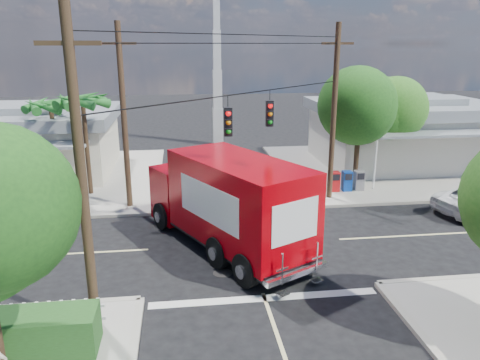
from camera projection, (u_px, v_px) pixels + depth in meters
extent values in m
plane|color=black|center=(246.00, 244.00, 19.34)|extent=(120.00, 120.00, 0.00)
cube|color=#AAA499|center=(386.00, 167.00, 31.14)|extent=(14.00, 14.00, 0.14)
cube|color=#A5A192|center=(283.00, 171.00, 30.29)|extent=(0.25, 14.00, 0.14)
cube|color=#A5A192|center=(443.00, 201.00, 24.48)|extent=(14.00, 0.25, 0.14)
cube|color=#AAA499|center=(42.00, 179.00, 28.45)|extent=(14.00, 14.00, 0.14)
cube|color=#A5A192|center=(159.00, 175.00, 29.31)|extent=(0.25, 14.00, 0.14)
cube|color=#A5A192|center=(1.00, 220.00, 21.79)|extent=(14.00, 0.25, 0.14)
cube|color=beige|center=(223.00, 178.00, 28.86)|extent=(0.12, 12.00, 0.01)
cube|color=beige|center=(471.00, 232.00, 20.57)|extent=(12.00, 0.12, 0.01)
cube|color=silver|center=(265.00, 298.00, 15.25)|extent=(7.50, 0.40, 0.01)
cube|color=silver|center=(403.00, 138.00, 31.78)|extent=(11.00, 8.00, 3.40)
cube|color=gray|center=(406.00, 107.00, 31.21)|extent=(11.80, 8.80, 0.70)
cube|color=gray|center=(407.00, 100.00, 31.07)|extent=(6.05, 4.40, 0.50)
cube|color=gray|center=(445.00, 133.00, 26.78)|extent=(9.90, 1.80, 0.15)
cylinder|color=silver|center=(375.00, 164.00, 25.89)|extent=(0.12, 0.12, 2.90)
cube|color=beige|center=(29.00, 147.00, 29.29)|extent=(10.00, 8.00, 3.20)
cube|color=gray|center=(25.00, 116.00, 28.74)|extent=(10.80, 8.80, 0.70)
cube|color=gray|center=(24.00, 108.00, 28.60)|extent=(5.50, 4.40, 0.50)
cylinder|color=silver|center=(77.00, 173.00, 24.42)|extent=(0.12, 0.12, 2.70)
cube|color=silver|center=(218.00, 127.00, 38.03)|extent=(0.80, 0.80, 3.00)
cube|color=silver|center=(217.00, 89.00, 37.18)|extent=(0.70, 0.70, 3.00)
cube|color=silver|center=(217.00, 50.00, 36.34)|extent=(0.60, 0.60, 3.00)
cube|color=silver|center=(216.00, 9.00, 35.50)|extent=(0.50, 0.50, 3.00)
cylinder|color=#422D1C|center=(357.00, 152.00, 26.09)|extent=(0.28, 0.28, 4.10)
sphere|color=#1C4A17|center=(360.00, 106.00, 25.37)|extent=(4.10, 4.10, 4.10)
sphere|color=#1C4A17|center=(352.00, 101.00, 25.44)|extent=(3.33, 3.33, 3.33)
sphere|color=#1C4A17|center=(368.00, 109.00, 25.16)|extent=(3.58, 3.58, 3.58)
cylinder|color=#422D1C|center=(384.00, 147.00, 28.57)|extent=(0.28, 0.28, 3.58)
sphere|color=#2A661B|center=(387.00, 110.00, 27.94)|extent=(3.58, 3.58, 3.58)
sphere|color=#2A661B|center=(380.00, 106.00, 28.02)|extent=(2.91, 2.91, 2.91)
sphere|color=#2A661B|center=(395.00, 112.00, 27.73)|extent=(3.14, 3.14, 3.14)
cylinder|color=#422D1C|center=(87.00, 148.00, 24.83)|extent=(0.24, 0.24, 5.00)
cone|color=#226D25|center=(100.00, 99.00, 24.21)|extent=(0.50, 2.06, 0.98)
cone|color=#226D25|center=(96.00, 97.00, 24.84)|extent=(1.92, 1.68, 0.98)
cone|color=#226D25|center=(82.00, 97.00, 24.91)|extent=(2.12, 0.95, 0.98)
cone|color=#226D25|center=(68.00, 98.00, 24.37)|extent=(1.34, 2.07, 0.98)
cone|color=#226D25|center=(64.00, 100.00, 23.63)|extent=(1.34, 2.07, 0.98)
cone|color=#226D25|center=(75.00, 101.00, 23.24)|extent=(2.12, 0.95, 0.98)
cone|color=#226D25|center=(91.00, 100.00, 23.50)|extent=(1.92, 1.68, 0.98)
cylinder|color=#422D1C|center=(55.00, 147.00, 26.06)|extent=(0.24, 0.24, 4.60)
cone|color=#226D25|center=(68.00, 104.00, 25.50)|extent=(0.50, 2.06, 0.98)
cone|color=#226D25|center=(64.00, 102.00, 26.13)|extent=(1.92, 1.68, 0.98)
cone|color=#226D25|center=(51.00, 102.00, 26.20)|extent=(2.12, 0.95, 0.98)
cone|color=#226D25|center=(37.00, 103.00, 25.66)|extent=(1.34, 2.07, 0.98)
cone|color=#226D25|center=(33.00, 105.00, 24.92)|extent=(1.34, 2.07, 0.98)
cone|color=#226D25|center=(42.00, 106.00, 24.53)|extent=(2.12, 0.95, 0.98)
cone|color=#226D25|center=(58.00, 105.00, 24.79)|extent=(1.92, 1.68, 0.98)
cylinder|color=#473321|center=(82.00, 179.00, 12.49)|extent=(0.28, 0.28, 9.00)
cube|color=#473321|center=(68.00, 43.00, 11.51)|extent=(1.60, 0.12, 0.12)
cylinder|color=#473321|center=(334.00, 115.00, 23.67)|extent=(0.28, 0.28, 9.00)
cube|color=#473321|center=(338.00, 43.00, 22.69)|extent=(1.60, 0.12, 0.12)
cylinder|color=#473321|center=(124.00, 119.00, 22.40)|extent=(0.28, 0.28, 9.00)
cube|color=#473321|center=(119.00, 43.00, 21.41)|extent=(1.60, 0.12, 0.12)
cylinder|color=black|center=(247.00, 93.00, 17.61)|extent=(10.43, 10.43, 0.04)
cube|color=black|center=(228.00, 122.00, 17.01)|extent=(0.30, 0.24, 1.05)
sphere|color=red|center=(228.00, 113.00, 16.79)|extent=(0.20, 0.20, 0.20)
cube|color=black|center=(270.00, 113.00, 19.05)|extent=(0.30, 0.24, 1.05)
sphere|color=red|center=(270.00, 106.00, 18.83)|extent=(0.20, 0.20, 0.20)
cube|color=silver|center=(99.00, 314.00, 13.22)|extent=(0.09, 0.06, 1.00)
cube|color=#B51114|center=(334.00, 181.00, 25.76)|extent=(0.50, 0.50, 1.10)
cube|color=#0B389B|center=(347.00, 181.00, 25.85)|extent=(0.50, 0.50, 1.10)
cube|color=slate|center=(359.00, 180.00, 25.94)|extent=(0.50, 0.50, 1.10)
cube|color=black|center=(225.00, 232.00, 19.02)|extent=(6.21, 8.73, 0.27)
cube|color=#A70008|center=(185.00, 192.00, 21.40)|extent=(3.19, 2.87, 2.41)
cube|color=black|center=(177.00, 179.00, 21.87)|extent=(2.16, 1.32, 1.04)
cube|color=silver|center=(176.00, 202.00, 22.38)|extent=(2.29, 1.29, 0.38)
cube|color=#A70008|center=(239.00, 201.00, 17.79)|extent=(5.39, 6.90, 3.18)
cube|color=white|center=(268.00, 190.00, 18.51)|extent=(1.86, 3.50, 1.42)
cube|color=white|center=(208.00, 203.00, 16.97)|extent=(1.86, 3.50, 1.42)
cube|color=white|center=(295.00, 222.00, 15.23)|extent=(1.75, 0.94, 1.42)
cube|color=silver|center=(296.00, 273.00, 15.63)|extent=(2.45, 1.47, 0.20)
cube|color=silver|center=(282.00, 269.00, 14.97)|extent=(0.47, 0.29, 1.10)
cube|color=silver|center=(317.00, 257.00, 15.81)|extent=(0.47, 0.29, 1.10)
cylinder|color=black|center=(162.00, 216.00, 20.82)|extent=(0.87, 1.23, 1.20)
cylinder|color=black|center=(211.00, 205.00, 22.21)|extent=(0.87, 1.23, 1.20)
cylinder|color=black|center=(246.00, 270.00, 15.83)|extent=(0.87, 1.23, 1.20)
cylinder|color=black|center=(301.00, 252.00, 17.22)|extent=(0.87, 1.23, 1.20)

